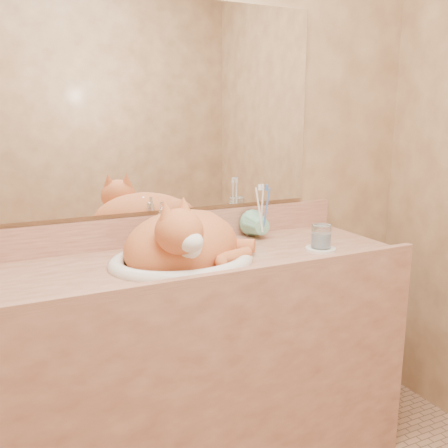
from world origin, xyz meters
name	(u,v)px	position (x,y,z in m)	size (l,w,h in m)	color
wall_back	(162,144)	(0.00, 1.00, 1.25)	(2.40, 0.02, 2.50)	brown
vanity_counter	(191,367)	(0.00, 0.72, 0.42)	(1.60, 0.55, 0.85)	brown
mirror	(162,107)	(0.00, 0.99, 1.39)	(1.30, 0.02, 0.80)	white
sink_basin	(182,241)	(-0.04, 0.70, 0.93)	(0.51, 0.43, 0.16)	white
faucet	(163,228)	(-0.04, 0.90, 0.94)	(0.04, 0.12, 0.17)	silver
cat	(184,239)	(-0.02, 0.72, 0.93)	(0.46, 0.38, 0.25)	#BC572B
soap_dispenser	(216,226)	(0.14, 0.81, 0.94)	(0.08, 0.09, 0.19)	#74BA97
toothbrush_cup	(263,228)	(0.38, 0.85, 0.90)	(0.11, 0.11, 0.11)	#74BA97
toothbrushes	(263,207)	(0.38, 0.85, 0.99)	(0.04, 0.04, 0.24)	white
saucer	(321,249)	(0.50, 0.63, 0.85)	(0.12, 0.12, 0.01)	white
water_glass	(321,236)	(0.50, 0.63, 0.90)	(0.08, 0.08, 0.09)	white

